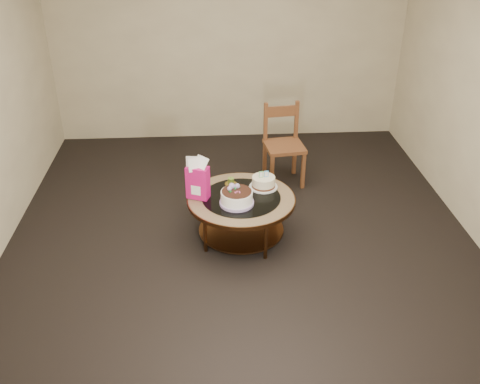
{
  "coord_description": "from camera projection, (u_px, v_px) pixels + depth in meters",
  "views": [
    {
      "loc": [
        -0.28,
        -4.31,
        2.97
      ],
      "look_at": [
        -0.01,
        0.02,
        0.5
      ],
      "focal_mm": 40.0,
      "sensor_mm": 36.0,
      "label": 1
    }
  ],
  "objects": [
    {
      "name": "decorated_cake",
      "position": [
        237.0,
        198.0,
        4.87
      ],
      "size": [
        0.32,
        0.32,
        0.18
      ],
      "rotation": [
        0.0,
        0.0,
        -0.4
      ],
      "color": "#A68AC4",
      "rests_on": "coffee_table"
    },
    {
      "name": "dining_chair",
      "position": [
        283.0,
        144.0,
        6.03
      ],
      "size": [
        0.47,
        0.47,
        0.91
      ],
      "rotation": [
        0.0,
        0.0,
        0.12
      ],
      "color": "brown",
      "rests_on": "ground"
    },
    {
      "name": "gift_bag",
      "position": [
        198.0,
        178.0,
        4.9
      ],
      "size": [
        0.23,
        0.2,
        0.41
      ],
      "rotation": [
        0.0,
        0.0,
        -0.38
      ],
      "color": "#E71573",
      "rests_on": "coffee_table"
    },
    {
      "name": "ground",
      "position": [
        241.0,
        237.0,
        5.23
      ],
      "size": [
        5.0,
        5.0,
        0.0
      ],
      "primitive_type": "plane",
      "color": "black",
      "rests_on": "ground"
    },
    {
      "name": "room_walls",
      "position": [
        241.0,
        85.0,
        4.46
      ],
      "size": [
        4.52,
        5.02,
        2.61
      ],
      "color": "beige",
      "rests_on": "ground"
    },
    {
      "name": "pillar_candle",
      "position": [
        231.0,
        183.0,
        5.18
      ],
      "size": [
        0.12,
        0.12,
        0.09
      ],
      "rotation": [
        0.0,
        0.0,
        -0.03
      ],
      "color": "#F0CE63",
      "rests_on": "coffee_table"
    },
    {
      "name": "cream_cake",
      "position": [
        264.0,
        182.0,
        5.14
      ],
      "size": [
        0.28,
        0.28,
        0.17
      ],
      "rotation": [
        0.0,
        0.0,
        0.1
      ],
      "color": "silver",
      "rests_on": "coffee_table"
    },
    {
      "name": "coffee_table",
      "position": [
        241.0,
        204.0,
        5.04
      ],
      "size": [
        1.02,
        1.02,
        0.46
      ],
      "color": "#5A3319",
      "rests_on": "ground"
    }
  ]
}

